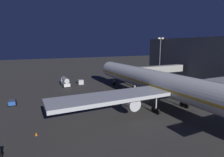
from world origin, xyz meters
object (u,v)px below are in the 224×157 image
(jet_bridge, at_px, (153,70))
(apron_floodlight_mast, at_px, (160,55))
(traffic_cone_nose_port, at_px, (113,81))
(traffic_cone_wingtip_svc_side, at_px, (36,134))
(traffic_cone_nose_starboard, at_px, (102,82))
(fuel_tanker, at_px, (65,81))
(airliner_at_gate, at_px, (164,84))
(baggage_container_far_row, at_px, (80,82))
(baggage_tug_spare, at_px, (12,102))

(jet_bridge, xyz_separation_m, apron_floodlight_mast, (-12.92, -11.46, 4.58))
(traffic_cone_nose_port, bearing_deg, apron_floodlight_mast, -179.46)
(traffic_cone_wingtip_svc_side, bearing_deg, traffic_cone_nose_starboard, -128.08)
(fuel_tanker, bearing_deg, airliner_at_gate, 116.46)
(fuel_tanker, xyz_separation_m, baggage_container_far_row, (-5.72, -0.53, -0.82))
(traffic_cone_nose_starboard, bearing_deg, baggage_container_far_row, -11.11)
(jet_bridge, xyz_separation_m, traffic_cone_nose_starboard, (14.78, -11.24, -5.28))
(airliner_at_gate, relative_size, traffic_cone_nose_port, 115.22)
(airliner_at_gate, xyz_separation_m, traffic_cone_nose_starboard, (2.20, -31.08, -5.20))
(jet_bridge, height_order, baggage_container_far_row, jet_bridge)
(baggage_tug_spare, relative_size, traffic_cone_nose_starboard, 4.65)
(jet_bridge, bearing_deg, fuel_tanker, -23.28)
(airliner_at_gate, distance_m, baggage_tug_spare, 36.26)
(jet_bridge, xyz_separation_m, baggage_tug_spare, (44.37, 3.05, -4.78))
(traffic_cone_wingtip_svc_side, bearing_deg, baggage_tug_spare, -77.23)
(traffic_cone_nose_port, height_order, traffic_cone_wingtip_svc_side, same)
(airliner_at_gate, bearing_deg, baggage_tug_spare, -27.85)
(traffic_cone_nose_starboard, bearing_deg, jet_bridge, 142.76)
(baggage_tug_spare, distance_m, baggage_container_far_row, 26.74)
(traffic_cone_nose_starboard, bearing_deg, fuel_tanker, -4.38)
(baggage_container_far_row, relative_size, traffic_cone_nose_starboard, 3.42)
(baggage_tug_spare, relative_size, fuel_tanker, 0.40)
(jet_bridge, relative_size, traffic_cone_nose_port, 42.93)
(apron_floodlight_mast, height_order, baggage_tug_spare, apron_floodlight_mast)
(baggage_tug_spare, bearing_deg, traffic_cone_nose_port, -157.20)
(jet_bridge, height_order, apron_floodlight_mast, apron_floodlight_mast)
(apron_floodlight_mast, bearing_deg, baggage_container_far_row, -2.19)
(jet_bridge, distance_m, traffic_cone_nose_port, 16.18)
(jet_bridge, relative_size, baggage_tug_spare, 9.24)
(airliner_at_gate, distance_m, traffic_cone_wingtip_svc_side, 28.19)
(traffic_cone_nose_port, relative_size, traffic_cone_nose_starboard, 1.00)
(jet_bridge, distance_m, baggage_container_far_row, 26.63)
(jet_bridge, relative_size, apron_floodlight_mast, 1.36)
(traffic_cone_nose_starboard, bearing_deg, traffic_cone_wingtip_svc_side, 51.92)
(airliner_at_gate, xyz_separation_m, traffic_cone_nose_port, (-2.20, -31.08, -5.20))
(fuel_tanker, bearing_deg, jet_bridge, 156.72)
(traffic_cone_wingtip_svc_side, bearing_deg, apron_floodlight_mast, -148.39)
(fuel_tanker, height_order, baggage_container_far_row, fuel_tanker)
(traffic_cone_nose_starboard, bearing_deg, apron_floodlight_mast, -179.54)
(airliner_at_gate, bearing_deg, baggage_container_far_row, -72.54)
(airliner_at_gate, height_order, baggage_container_far_row, airliner_at_gate)
(jet_bridge, height_order, baggage_tug_spare, jet_bridge)
(airliner_at_gate, xyz_separation_m, baggage_tug_spare, (31.79, -16.80, -4.70))
(apron_floodlight_mast, relative_size, baggage_tug_spare, 6.81)
(airliner_at_gate, height_order, traffic_cone_nose_starboard, airliner_at_gate)
(apron_floodlight_mast, relative_size, fuel_tanker, 2.69)
(apron_floodlight_mast, distance_m, traffic_cone_nose_port, 25.30)
(airliner_at_gate, relative_size, traffic_cone_wingtip_svc_side, 115.22)
(fuel_tanker, relative_size, traffic_cone_nose_starboard, 11.75)
(airliner_at_gate, xyz_separation_m, apron_floodlight_mast, (-25.50, -31.30, 4.65))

